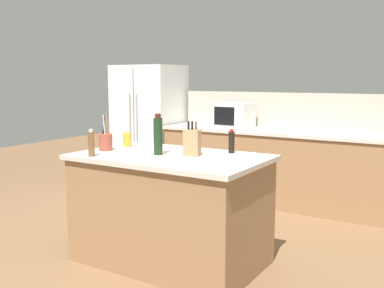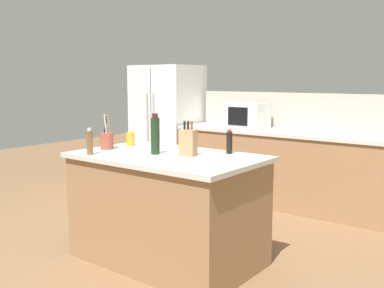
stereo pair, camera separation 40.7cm
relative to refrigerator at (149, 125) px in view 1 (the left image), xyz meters
name	(u,v)px [view 1 (the left image)]	position (x,y,z in m)	size (l,w,h in m)	color
ground_plane	(171,261)	(1.92, -2.25, -0.89)	(14.00, 14.00, 0.00)	brown
back_counter_run	(291,169)	(2.22, -0.05, -0.41)	(3.43, 0.66, 0.94)	#936B47
wall_backsplash	(301,111)	(2.22, 0.27, 0.28)	(3.39, 0.03, 0.46)	#B2A899
kitchen_island	(171,208)	(1.92, -2.25, -0.41)	(1.60, 0.98, 0.94)	#936B47
refrigerator	(149,125)	(0.00, 0.00, 0.00)	(0.94, 0.75, 1.77)	white
microwave	(234,115)	(1.42, -0.05, 0.22)	(0.46, 0.39, 0.33)	white
knife_block	(192,142)	(2.10, -2.19, 0.17)	(0.15, 0.13, 0.29)	#A87C54
utensil_crock	(106,141)	(1.29, -2.35, 0.14)	(0.12, 0.12, 0.32)	brown
soy_sauce_bottle	(232,142)	(2.32, -1.89, 0.15)	(0.05, 0.05, 0.21)	black
wine_bottle	(158,135)	(1.83, -2.29, 0.22)	(0.08, 0.08, 0.35)	black
honey_jar	(127,140)	(1.30, -2.07, 0.12)	(0.08, 0.08, 0.14)	gold
pepper_grinder	(91,144)	(1.41, -2.65, 0.16)	(0.05, 0.05, 0.23)	brown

